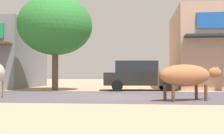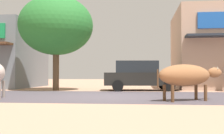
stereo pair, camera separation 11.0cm
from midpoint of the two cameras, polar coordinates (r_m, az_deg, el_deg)
name	(u,v)px [view 2 (the right image)]	position (r m, az deg, el deg)	size (l,w,h in m)	color
ground	(102,96)	(11.59, -1.84, -5.99)	(80.00, 80.00, 0.00)	tan
asphalt_road	(102,96)	(11.59, -1.84, -5.98)	(72.00, 6.14, 0.00)	#4F474E
roadside_tree	(56,26)	(16.14, -11.24, 8.33)	(4.18, 4.18, 5.34)	brown
parked_hatchback_car	(140,75)	(15.55, 6.05, -1.73)	(4.32, 2.21, 1.64)	black
cow_far_dark	(186,75)	(9.75, 15.36, -1.70)	(2.47, 1.53, 1.24)	#9A653E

